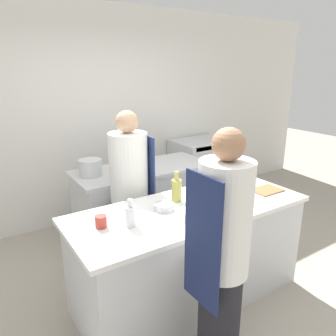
{
  "coord_description": "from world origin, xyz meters",
  "views": [
    {
      "loc": [
        -1.55,
        -2.02,
        2.03
      ],
      "look_at": [
        0.0,
        0.35,
        1.15
      ],
      "focal_mm": 35.0,
      "sensor_mm": 36.0,
      "label": 1
    }
  ],
  "objects_px": {
    "bottle_wine": "(131,215)",
    "bowl_prep_small": "(190,215)",
    "oven_range": "(201,171)",
    "cup": "(101,221)",
    "stockpot": "(90,168)",
    "chef_at_prep_near": "(222,261)",
    "bowl_ceramic_blue": "(164,207)",
    "bottle_olive_oil": "(176,189)",
    "bottle_vinegar": "(196,198)",
    "bowl_wooden_salad": "(229,183)",
    "chef_at_stove": "(130,194)",
    "bowl_mixing_large": "(236,198)"
  },
  "relations": [
    {
      "from": "bottle_wine",
      "to": "bowl_prep_small",
      "type": "relative_size",
      "value": 1.15
    },
    {
      "from": "oven_range",
      "to": "cup",
      "type": "distance_m",
      "value": 2.89
    },
    {
      "from": "cup",
      "to": "stockpot",
      "type": "height_order",
      "value": "stockpot"
    },
    {
      "from": "stockpot",
      "to": "chef_at_prep_near",
      "type": "bearing_deg",
      "value": -86.45
    },
    {
      "from": "chef_at_prep_near",
      "to": "stockpot",
      "type": "bearing_deg",
      "value": 2.66
    },
    {
      "from": "bowl_ceramic_blue",
      "to": "cup",
      "type": "bearing_deg",
      "value": 179.88
    },
    {
      "from": "bowl_prep_small",
      "to": "stockpot",
      "type": "xyz_separation_m",
      "value": [
        -0.27,
        1.43,
        0.06
      ]
    },
    {
      "from": "cup",
      "to": "bottle_olive_oil",
      "type": "bearing_deg",
      "value": 7.71
    },
    {
      "from": "bottle_vinegar",
      "to": "bowl_wooden_salad",
      "type": "bearing_deg",
      "value": 22.74
    },
    {
      "from": "cup",
      "to": "bowl_prep_small",
      "type": "bearing_deg",
      "value": -20.68
    },
    {
      "from": "oven_range",
      "to": "bottle_vinegar",
      "type": "distance_m",
      "value": 2.43
    },
    {
      "from": "bottle_wine",
      "to": "bowl_wooden_salad",
      "type": "height_order",
      "value": "bottle_wine"
    },
    {
      "from": "bowl_prep_small",
      "to": "bowl_wooden_salad",
      "type": "bearing_deg",
      "value": 25.72
    },
    {
      "from": "bowl_ceramic_blue",
      "to": "bottle_olive_oil",
      "type": "bearing_deg",
      "value": 28.14
    },
    {
      "from": "cup",
      "to": "bowl_ceramic_blue",
      "type": "bearing_deg",
      "value": -0.12
    },
    {
      "from": "cup",
      "to": "chef_at_prep_near",
      "type": "bearing_deg",
      "value": -57.98
    },
    {
      "from": "chef_at_stove",
      "to": "bowl_prep_small",
      "type": "xyz_separation_m",
      "value": [
        0.08,
        -0.89,
        0.11
      ]
    },
    {
      "from": "chef_at_stove",
      "to": "bottle_wine",
      "type": "xyz_separation_m",
      "value": [
        -0.37,
        -0.75,
        0.16
      ]
    },
    {
      "from": "bottle_wine",
      "to": "bowl_ceramic_blue",
      "type": "distance_m",
      "value": 0.38
    },
    {
      "from": "bowl_wooden_salad",
      "to": "stockpot",
      "type": "height_order",
      "value": "stockpot"
    },
    {
      "from": "bottle_olive_oil",
      "to": "bowl_wooden_salad",
      "type": "bearing_deg",
      "value": 1.91
    },
    {
      "from": "chef_at_prep_near",
      "to": "bottle_olive_oil",
      "type": "xyz_separation_m",
      "value": [
        0.26,
        0.88,
        0.14
      ]
    },
    {
      "from": "bottle_olive_oil",
      "to": "bowl_prep_small",
      "type": "distance_m",
      "value": 0.36
    },
    {
      "from": "bottle_vinegar",
      "to": "bowl_prep_small",
      "type": "bearing_deg",
      "value": -142.61
    },
    {
      "from": "oven_range",
      "to": "bottle_vinegar",
      "type": "height_order",
      "value": "bottle_vinegar"
    },
    {
      "from": "chef_at_stove",
      "to": "bottle_wine",
      "type": "distance_m",
      "value": 0.85
    },
    {
      "from": "bottle_vinegar",
      "to": "bowl_mixing_large",
      "type": "bearing_deg",
      "value": -8.9
    },
    {
      "from": "bowl_mixing_large",
      "to": "bowl_prep_small",
      "type": "relative_size",
      "value": 1.12
    },
    {
      "from": "bottle_olive_oil",
      "to": "bottle_wine",
      "type": "distance_m",
      "value": 0.58
    },
    {
      "from": "chef_at_stove",
      "to": "bottle_olive_oil",
      "type": "relative_size",
      "value": 6.07
    },
    {
      "from": "chef_at_stove",
      "to": "bottle_vinegar",
      "type": "height_order",
      "value": "chef_at_stove"
    },
    {
      "from": "bowl_ceramic_blue",
      "to": "cup",
      "type": "height_order",
      "value": "cup"
    },
    {
      "from": "cup",
      "to": "stockpot",
      "type": "bearing_deg",
      "value": 73.05
    },
    {
      "from": "bottle_vinegar",
      "to": "stockpot",
      "type": "xyz_separation_m",
      "value": [
        -0.41,
        1.33,
        -0.01
      ]
    },
    {
      "from": "bowl_wooden_salad",
      "to": "bowl_ceramic_blue",
      "type": "bearing_deg",
      "value": -171.62
    },
    {
      "from": "chef_at_stove",
      "to": "bowl_mixing_large",
      "type": "bearing_deg",
      "value": 38.42
    },
    {
      "from": "bottle_olive_oil",
      "to": "bowl_mixing_large",
      "type": "relative_size",
      "value": 1.31
    },
    {
      "from": "bottle_olive_oil",
      "to": "bowl_mixing_large",
      "type": "xyz_separation_m",
      "value": [
        0.43,
        -0.3,
        -0.07
      ]
    },
    {
      "from": "oven_range",
      "to": "bottle_olive_oil",
      "type": "height_order",
      "value": "bottle_olive_oil"
    },
    {
      "from": "bottle_vinegar",
      "to": "bowl_ceramic_blue",
      "type": "distance_m",
      "value": 0.27
    },
    {
      "from": "bottle_vinegar",
      "to": "stockpot",
      "type": "bearing_deg",
      "value": 107.18
    },
    {
      "from": "chef_at_prep_near",
      "to": "bottle_vinegar",
      "type": "bearing_deg",
      "value": -25.12
    },
    {
      "from": "bottle_olive_oil",
      "to": "cup",
      "type": "relative_size",
      "value": 2.98
    },
    {
      "from": "bowl_mixing_large",
      "to": "stockpot",
      "type": "xyz_separation_m",
      "value": [
        -0.81,
        1.39,
        0.05
      ]
    },
    {
      "from": "chef_at_prep_near",
      "to": "bottle_wine",
      "type": "bearing_deg",
      "value": 22.5
    },
    {
      "from": "bottle_vinegar",
      "to": "cup",
      "type": "xyz_separation_m",
      "value": [
        -0.77,
        0.14,
        -0.05
      ]
    },
    {
      "from": "bowl_prep_small",
      "to": "bowl_ceramic_blue",
      "type": "xyz_separation_m",
      "value": [
        -0.08,
        0.24,
        -0.0
      ]
    },
    {
      "from": "oven_range",
      "to": "bowl_mixing_large",
      "type": "bearing_deg",
      "value": -120.99
    },
    {
      "from": "cup",
      "to": "chef_at_stove",
      "type": "bearing_deg",
      "value": 49.25
    },
    {
      "from": "stockpot",
      "to": "bowl_wooden_salad",
      "type": "bearing_deg",
      "value": -46.18
    }
  ]
}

